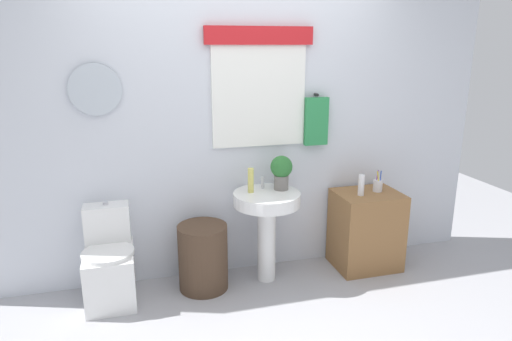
# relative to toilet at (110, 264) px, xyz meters

# --- Properties ---
(back_wall) EXTENTS (4.40, 0.18, 2.60)m
(back_wall) POSITION_rel_toilet_xyz_m (1.06, 0.27, 1.02)
(back_wall) COLOR silver
(back_wall) RESTS_ON ground_plane
(toilet) EXTENTS (0.38, 0.51, 0.74)m
(toilet) POSITION_rel_toilet_xyz_m (0.00, 0.00, 0.00)
(toilet) COLOR white
(toilet) RESTS_ON ground_plane
(laundry_hamper) EXTENTS (0.39, 0.39, 0.54)m
(laundry_hamper) POSITION_rel_toilet_xyz_m (0.71, -0.03, -0.02)
(laundry_hamper) COLOR #4C3828
(laundry_hamper) RESTS_ON ground_plane
(pedestal_sink) EXTENTS (0.54, 0.54, 0.76)m
(pedestal_sink) POSITION_rel_toilet_xyz_m (1.24, -0.03, 0.30)
(pedestal_sink) COLOR white
(pedestal_sink) RESTS_ON ground_plane
(faucet) EXTENTS (0.03, 0.03, 0.10)m
(faucet) POSITION_rel_toilet_xyz_m (1.24, 0.09, 0.53)
(faucet) COLOR silver
(faucet) RESTS_ON pedestal_sink
(wooden_cabinet) EXTENTS (0.55, 0.44, 0.68)m
(wooden_cabinet) POSITION_rel_toilet_xyz_m (2.15, -0.03, 0.06)
(wooden_cabinet) COLOR olive
(wooden_cabinet) RESTS_ON ground_plane
(soap_bottle) EXTENTS (0.05, 0.05, 0.20)m
(soap_bottle) POSITION_rel_toilet_xyz_m (1.12, 0.02, 0.58)
(soap_bottle) COLOR #DBD166
(soap_bottle) RESTS_ON pedestal_sink
(potted_plant) EXTENTS (0.18, 0.18, 0.28)m
(potted_plant) POSITION_rel_toilet_xyz_m (1.38, 0.03, 0.64)
(potted_plant) COLOR slate
(potted_plant) RESTS_ON pedestal_sink
(lotion_bottle) EXTENTS (0.05, 0.05, 0.18)m
(lotion_bottle) POSITION_rel_toilet_xyz_m (2.06, -0.07, 0.49)
(lotion_bottle) COLOR white
(lotion_bottle) RESTS_ON wooden_cabinet
(toothbrush_cup) EXTENTS (0.08, 0.08, 0.19)m
(toothbrush_cup) POSITION_rel_toilet_xyz_m (2.25, -0.01, 0.45)
(toothbrush_cup) COLOR silver
(toothbrush_cup) RESTS_ON wooden_cabinet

